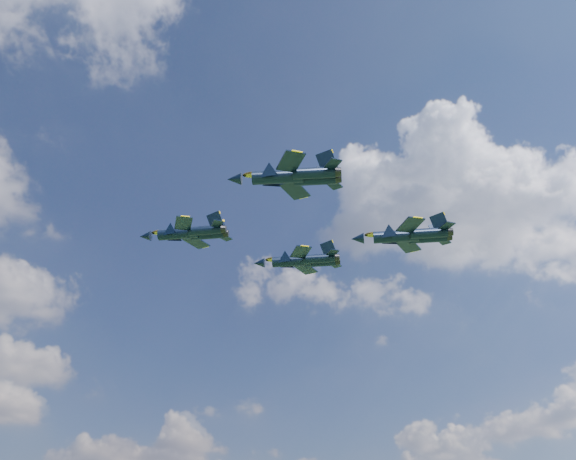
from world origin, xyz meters
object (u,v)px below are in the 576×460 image
(jet_right, at_px, (289,261))
(jet_slot, at_px, (392,236))
(jet_lead, at_px, (175,234))
(jet_left, at_px, (274,177))

(jet_right, distance_m, jet_slot, 23.10)
(jet_slot, bearing_deg, jet_right, 50.71)
(jet_lead, bearing_deg, jet_slot, -81.95)
(jet_slot, bearing_deg, jet_lead, 96.48)
(jet_right, height_order, jet_slot, jet_right)
(jet_lead, bearing_deg, jet_right, -38.04)
(jet_left, distance_m, jet_right, 31.53)
(jet_lead, relative_size, jet_right, 0.89)
(jet_lead, xyz_separation_m, jet_slot, (26.94, -18.99, -0.74))
(jet_right, bearing_deg, jet_left, -175.58)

